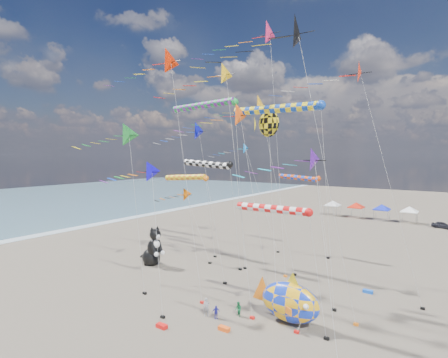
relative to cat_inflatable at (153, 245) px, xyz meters
name	(u,v)px	position (x,y,z in m)	size (l,w,h in m)	color
ground	(146,348)	(13.01, -13.06, -2.43)	(260.00, 260.00, 0.00)	brown
delta_kite_0	(288,166)	(21.92, -9.67, 10.26)	(7.99, 1.62, 13.91)	#4F1590
delta_kite_1	(198,78)	(11.33, -5.19, 17.54)	(12.71, 2.00, 21.35)	yellow
delta_kite_2	(362,77)	(22.66, 4.71, 18.02)	(13.08, 2.21, 21.90)	red
delta_kite_3	(242,151)	(4.25, 13.58, 11.45)	(11.05, 1.68, 15.14)	#0F79E1
delta_kite_4	(128,175)	(6.85, -9.26, 9.18)	(10.09, 2.00, 12.95)	#1105E4
delta_kite_5	(157,63)	(6.39, -5.19, 19.55)	(14.18, 2.68, 23.58)	red
delta_kite_6	(200,133)	(7.55, -0.11, 13.18)	(9.02, 2.10, 16.97)	#0B0FC1
delta_kite_7	(191,196)	(2.39, 4.37, 5.71)	(7.64, 1.80, 9.38)	#F46505
delta_kite_8	(119,137)	(2.52, -6.70, 12.69)	(11.62, 2.53, 16.65)	#1A7B2C
delta_kite_9	(299,40)	(19.11, -1.51, 20.37)	(15.11, 3.03, 24.54)	black
delta_kite_10	(254,109)	(10.33, 6.45, 16.18)	(13.42, 2.58, 20.16)	#FFAD1B
delta_kite_11	(262,32)	(11.83, 5.39, 24.32)	(13.17, 2.89, 28.44)	#CC2054
delta_kite_12	(226,117)	(11.93, -1.71, 14.45)	(12.30, 2.39, 18.36)	#F55312
windsock_0	(187,178)	(-0.39, 6.95, 7.80)	(8.83, 0.80, 10.67)	orange
windsock_1	(280,109)	(16.69, 0.08, 15.06)	(10.08, 0.83, 17.97)	#1240B5
windsock_2	(276,210)	(18.83, -4.91, 6.67)	(7.66, 0.65, 9.49)	red
windsock_3	(205,106)	(4.15, 5.18, 16.96)	(11.19, 0.89, 19.89)	green
windsock_4	(301,178)	(12.72, 14.72, 7.79)	(7.22, 0.67, 10.64)	#D4420F
windsock_5	(210,165)	(5.29, 4.50, 9.74)	(8.34, 0.81, 12.63)	black
angelfish_kite	(267,125)	(14.60, 1.47, 13.85)	(3.74, 3.02, 17.73)	yellow
cat_inflatable	(153,245)	(0.00, 0.00, 0.00)	(3.60, 1.80, 4.86)	black
fish_inflatable	(289,302)	(19.75, -4.27, -0.63)	(6.47, 2.69, 4.25)	#1433CB
person_adult	(206,307)	(13.56, -6.94, -1.66)	(0.56, 0.37, 1.53)	gray
child_green	(238,309)	(15.78, -5.48, -1.81)	(0.60, 0.47, 1.24)	#1C7E44
child_blue	(216,312)	(14.47, -6.84, -1.87)	(0.65, 0.27, 1.11)	#24229F
kite_bag_0	(162,326)	(11.93, -10.47, -2.28)	(0.90, 0.44, 0.30)	red
kite_bag_1	(368,291)	(23.44, 5.84, -2.28)	(0.90, 0.44, 0.30)	blue
kite_bag_2	(224,329)	(16.11, -8.04, -2.28)	(0.90, 0.44, 0.30)	#F95514
tent_row	(369,204)	(14.51, 46.94, 0.72)	(19.20, 4.20, 3.80)	silver
parked_car	(442,225)	(27.67, 44.94, -1.83)	(1.40, 3.49, 1.19)	#26262D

